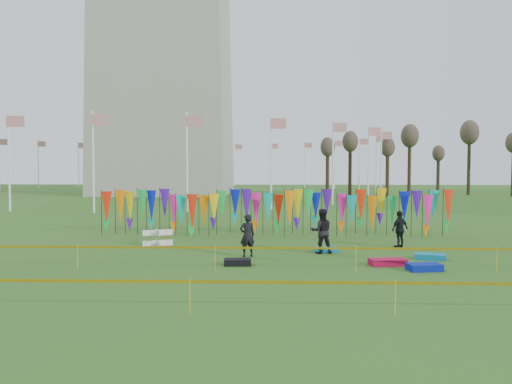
{
  "coord_description": "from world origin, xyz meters",
  "views": [
    {
      "loc": [
        -0.02,
        -18.85,
        3.7
      ],
      "look_at": [
        -0.77,
        6.0,
        2.4
      ],
      "focal_mm": 35.0,
      "sensor_mm": 36.0,
      "label": 1
    }
  ],
  "objects_px": {
    "box_kite": "(158,238)",
    "kite_bag_black": "(238,262)",
    "person_right": "(400,229)",
    "kite_bag_teal": "(430,257)",
    "person_mid": "(322,231)",
    "kite_bag_red": "(388,262)",
    "kite_bag_turquoise": "(326,250)",
    "kite_bag_blue": "(424,267)",
    "person_left": "(247,235)"
  },
  "relations": [
    {
      "from": "box_kite",
      "to": "person_mid",
      "type": "distance_m",
      "value": 7.56
    },
    {
      "from": "person_left",
      "to": "kite_bag_blue",
      "type": "height_order",
      "value": "person_left"
    },
    {
      "from": "kite_bag_red",
      "to": "kite_bag_teal",
      "type": "bearing_deg",
      "value": 32.24
    },
    {
      "from": "kite_bag_blue",
      "to": "kite_bag_teal",
      "type": "distance_m",
      "value": 2.3
    },
    {
      "from": "person_mid",
      "to": "kite_bag_turquoise",
      "type": "bearing_deg",
      "value": -128.65
    },
    {
      "from": "kite_bag_turquoise",
      "to": "kite_bag_red",
      "type": "xyz_separation_m",
      "value": [
        1.96,
        -2.84,
        0.02
      ]
    },
    {
      "from": "kite_bag_blue",
      "to": "kite_bag_turquoise",
      "type": "bearing_deg",
      "value": 129.08
    },
    {
      "from": "box_kite",
      "to": "kite_bag_blue",
      "type": "height_order",
      "value": "box_kite"
    },
    {
      "from": "kite_bag_turquoise",
      "to": "kite_bag_teal",
      "type": "bearing_deg",
      "value": -22.4
    },
    {
      "from": "kite_bag_turquoise",
      "to": "kite_bag_black",
      "type": "xyz_separation_m",
      "value": [
        -3.63,
        -2.96,
        0.02
      ]
    },
    {
      "from": "kite_bag_turquoise",
      "to": "kite_bag_red",
      "type": "distance_m",
      "value": 3.45
    },
    {
      "from": "kite_bag_turquoise",
      "to": "kite_bag_red",
      "type": "height_order",
      "value": "kite_bag_red"
    },
    {
      "from": "box_kite",
      "to": "person_left",
      "type": "xyz_separation_m",
      "value": [
        4.25,
        -2.52,
        0.49
      ]
    },
    {
      "from": "box_kite",
      "to": "kite_bag_teal",
      "type": "relative_size",
      "value": 0.66
    },
    {
      "from": "box_kite",
      "to": "kite_bag_teal",
      "type": "bearing_deg",
      "value": -14.22
    },
    {
      "from": "kite_bag_red",
      "to": "kite_bag_black",
      "type": "relative_size",
      "value": 1.34
    },
    {
      "from": "person_left",
      "to": "person_right",
      "type": "xyz_separation_m",
      "value": [
        6.8,
        2.45,
        -0.03
      ]
    },
    {
      "from": "person_right",
      "to": "kite_bag_red",
      "type": "xyz_separation_m",
      "value": [
        -1.49,
        -4.08,
        -0.72
      ]
    },
    {
      "from": "kite_bag_blue",
      "to": "person_left",
      "type": "bearing_deg",
      "value": 158.43
    },
    {
      "from": "box_kite",
      "to": "person_right",
      "type": "distance_m",
      "value": 11.06
    },
    {
      "from": "kite_bag_black",
      "to": "kite_bag_teal",
      "type": "xyz_separation_m",
      "value": [
        7.55,
        1.35,
        -0.0
      ]
    },
    {
      "from": "box_kite",
      "to": "kite_bag_red",
      "type": "height_order",
      "value": "box_kite"
    },
    {
      "from": "box_kite",
      "to": "kite_bag_red",
      "type": "bearing_deg",
      "value": -23.45
    },
    {
      "from": "kite_bag_teal",
      "to": "person_right",
      "type": "bearing_deg",
      "value": 99.31
    },
    {
      "from": "kite_bag_turquoise",
      "to": "kite_bag_blue",
      "type": "bearing_deg",
      "value": -50.92
    },
    {
      "from": "kite_bag_blue",
      "to": "kite_bag_black",
      "type": "height_order",
      "value": "kite_bag_blue"
    },
    {
      "from": "box_kite",
      "to": "person_right",
      "type": "height_order",
      "value": "person_right"
    },
    {
      "from": "kite_bag_black",
      "to": "kite_bag_teal",
      "type": "relative_size",
      "value": 0.86
    },
    {
      "from": "kite_bag_turquoise",
      "to": "kite_bag_blue",
      "type": "distance_m",
      "value": 4.82
    },
    {
      "from": "person_mid",
      "to": "kite_bag_blue",
      "type": "distance_m",
      "value": 4.79
    },
    {
      "from": "person_right",
      "to": "kite_bag_blue",
      "type": "distance_m",
      "value": 5.04
    },
    {
      "from": "person_mid",
      "to": "kite_bag_red",
      "type": "xyz_separation_m",
      "value": [
        2.21,
        -2.49,
        -0.83
      ]
    },
    {
      "from": "person_mid",
      "to": "box_kite",
      "type": "bearing_deg",
      "value": -16.45
    },
    {
      "from": "person_right",
      "to": "kite_bag_teal",
      "type": "bearing_deg",
      "value": 64.35
    },
    {
      "from": "kite_bag_red",
      "to": "kite_bag_teal",
      "type": "distance_m",
      "value": 2.31
    },
    {
      "from": "box_kite",
      "to": "kite_bag_teal",
      "type": "xyz_separation_m",
      "value": [
        11.51,
        -2.92,
        -0.28
      ]
    },
    {
      "from": "person_right",
      "to": "kite_bag_black",
      "type": "height_order",
      "value": "person_right"
    },
    {
      "from": "kite_bag_blue",
      "to": "kite_bag_teal",
      "type": "bearing_deg",
      "value": 67.72
    },
    {
      "from": "box_kite",
      "to": "kite_bag_black",
      "type": "height_order",
      "value": "box_kite"
    },
    {
      "from": "kite_bag_black",
      "to": "kite_bag_teal",
      "type": "height_order",
      "value": "kite_bag_black"
    },
    {
      "from": "kite_bag_turquoise",
      "to": "person_left",
      "type": "bearing_deg",
      "value": -160.06
    },
    {
      "from": "kite_bag_blue",
      "to": "kite_bag_black",
      "type": "distance_m",
      "value": 6.72
    },
    {
      "from": "person_right",
      "to": "kite_bag_black",
      "type": "distance_m",
      "value": 8.26
    },
    {
      "from": "person_right",
      "to": "kite_bag_red",
      "type": "height_order",
      "value": "person_right"
    },
    {
      "from": "kite_bag_red",
      "to": "kite_bag_black",
      "type": "bearing_deg",
      "value": -178.82
    },
    {
      "from": "kite_bag_teal",
      "to": "box_kite",
      "type": "bearing_deg",
      "value": 165.78
    },
    {
      "from": "box_kite",
      "to": "kite_bag_red",
      "type": "relative_size",
      "value": 0.58
    },
    {
      "from": "box_kite",
      "to": "person_left",
      "type": "relative_size",
      "value": 0.44
    },
    {
      "from": "kite_bag_turquoise",
      "to": "kite_bag_blue",
      "type": "relative_size",
      "value": 0.85
    },
    {
      "from": "kite_bag_teal",
      "to": "kite_bag_black",
      "type": "bearing_deg",
      "value": -169.89
    }
  ]
}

